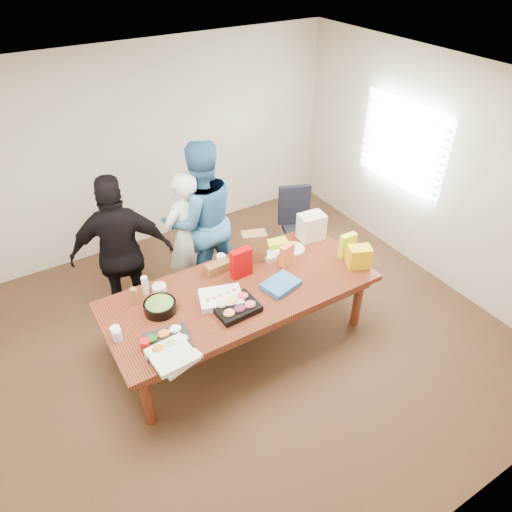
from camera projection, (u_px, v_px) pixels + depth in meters
floor at (242, 341)px, 5.26m from camera, size 5.50×5.00×0.02m
ceiling at (236, 97)px, 3.66m from camera, size 5.50×5.00×0.02m
wall_back at (145, 150)px, 6.18m from camera, size 5.50×0.04×2.70m
wall_front at (452, 446)px, 2.74m from camera, size 5.50×0.04×2.70m
wall_right at (438, 173)px, 5.62m from camera, size 0.04×5.00×2.70m
window_panel at (402, 145)px, 5.93m from camera, size 0.03×1.40×1.10m
window_blinds at (400, 146)px, 5.91m from camera, size 0.04×1.36×1.00m
conference_table at (241, 316)px, 5.04m from camera, size 2.80×1.20×0.75m
office_chair at (301, 229)px, 6.19m from camera, size 0.66×0.66×1.00m
person_center at (187, 237)px, 5.47m from camera, size 0.69×0.55×1.64m
person_right at (201, 220)px, 5.49m from camera, size 1.02×0.83×1.94m
person_left at (122, 254)px, 5.02m from camera, size 1.17×0.77×1.84m
veggie_tray at (167, 342)px, 4.18m from camera, size 0.46×0.39×0.06m
fruit_tray at (236, 308)px, 4.54m from camera, size 0.43×0.35×0.06m
sheet_cake at (221, 298)px, 4.64m from camera, size 0.49×0.43×0.07m
salad_bowl at (160, 307)px, 4.52m from camera, size 0.40×0.40×0.10m
chip_bag_blue at (281, 284)px, 4.83m from camera, size 0.42×0.35×0.05m
chip_bag_red at (241, 263)px, 4.90m from camera, size 0.23×0.10×0.33m
chip_bag_yellow at (347, 246)px, 5.19m from camera, size 0.19×0.08×0.29m
chip_bag_orange at (287, 255)px, 5.07m from camera, size 0.18×0.11×0.26m
mayo_jar at (221, 261)px, 5.07m from camera, size 0.11×0.11×0.15m
mustard_bottle at (233, 261)px, 5.08m from camera, size 0.07×0.07×0.15m
dressing_bottle at (135, 296)px, 4.57m from camera, size 0.07×0.07×0.20m
ranch_bottle at (145, 285)px, 4.71m from camera, size 0.08×0.08×0.20m
banana_bunch at (277, 244)px, 5.40m from camera, size 0.27×0.19×0.08m
bread_loaf at (218, 267)px, 5.02m from camera, size 0.28×0.13×0.11m
kraft_bag at (254, 246)px, 5.13m from camera, size 0.30×0.23×0.35m
red_cup at (145, 345)px, 4.11m from camera, size 0.10×0.10×0.12m
clear_cup_a at (117, 335)px, 4.21m from camera, size 0.10×0.10×0.12m
clear_cup_b at (116, 332)px, 4.23m from camera, size 0.10×0.10×0.12m
pizza_box_lower at (174, 356)px, 4.06m from camera, size 0.44×0.44×0.04m
pizza_box_upper at (172, 355)px, 4.01m from camera, size 0.38×0.38×0.04m
plate_a at (293, 249)px, 5.38m from camera, size 0.28×0.28×0.02m
plate_b at (277, 248)px, 5.39m from camera, size 0.25×0.25×0.02m
dip_bowl_a at (270, 257)px, 5.22m from camera, size 0.19×0.19×0.06m
dip_bowl_b at (159, 288)px, 4.78m from camera, size 0.19×0.19×0.06m
grocery_bag_white at (311, 227)px, 5.48m from camera, size 0.32×0.24×0.32m
grocery_bag_yellow at (359, 257)px, 5.06m from camera, size 0.29×0.25×0.24m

